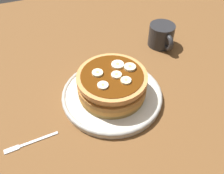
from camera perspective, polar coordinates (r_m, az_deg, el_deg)
name	(u,v)px	position (r cm, az deg, el deg)	size (l,w,h in cm)	color
ground_plane	(112,101)	(71.42, 0.00, -3.27)	(140.00, 140.00, 3.00)	brown
plate	(112,95)	(69.47, 0.00, -1.83)	(28.00, 28.00, 2.10)	silver
pancake_stack	(112,85)	(66.41, 0.06, 0.45)	(18.91, 19.29, 6.98)	olive
banana_slice_0	(116,75)	(63.82, 1.02, 2.77)	(2.76, 2.76, 0.76)	#FAE4BE
banana_slice_1	(126,81)	(62.40, 3.22, 1.47)	(2.75, 2.75, 0.73)	#F8EFB4
banana_slice_2	(130,67)	(66.10, 4.12, 4.52)	(3.18, 3.18, 0.91)	beige
banana_slice_3	(103,86)	(61.10, -2.10, 0.34)	(2.79, 2.79, 0.74)	#F5E6C4
banana_slice_4	(97,73)	(64.42, -3.35, 3.21)	(2.89, 2.89, 0.82)	#F0EEB8
banana_slice_5	(118,65)	(66.88, 1.30, 5.13)	(3.44, 3.44, 0.77)	#FEEEC5
coffee_mug	(162,35)	(88.78, 11.35, 11.55)	(11.81, 8.67, 7.66)	#262628
fork	(28,143)	(64.26, -18.70, -12.11)	(2.04, 13.04, 0.50)	silver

